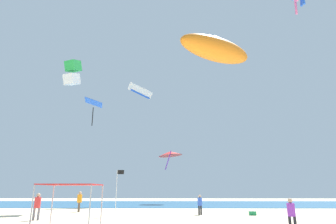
# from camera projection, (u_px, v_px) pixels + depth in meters

# --- Properties ---
(ocean_strip) EXTENTS (110.00, 21.72, 0.03)m
(ocean_strip) POSITION_uv_depth(u_px,v_px,m) (177.00, 204.00, 42.39)
(ocean_strip) COLOR #28608C
(ocean_strip) RESTS_ON ground
(canopy_tent) EXTENTS (3.23, 2.69, 2.38)m
(canopy_tent) POSITION_uv_depth(u_px,v_px,m) (71.00, 186.00, 16.58)
(canopy_tent) COLOR #B2B2B7
(canopy_tent) RESTS_ON ground
(person_near_tent) EXTENTS (0.39, 0.39, 1.63)m
(person_near_tent) POSITION_uv_depth(u_px,v_px,m) (291.00, 212.00, 14.17)
(person_near_tent) COLOR black
(person_near_tent) RESTS_ON ground
(person_leftmost) EXTENTS (0.45, 0.48, 1.91)m
(person_leftmost) POSITION_uv_depth(u_px,v_px,m) (79.00, 200.00, 26.87)
(person_leftmost) COLOR brown
(person_leftmost) RESTS_ON ground
(person_central) EXTENTS (0.39, 0.39, 1.65)m
(person_central) POSITION_uv_depth(u_px,v_px,m) (200.00, 203.00, 23.81)
(person_central) COLOR black
(person_central) RESTS_ON ground
(person_rightmost) EXTENTS (0.49, 0.43, 1.82)m
(person_rightmost) POSITION_uv_depth(u_px,v_px,m) (37.00, 204.00, 19.60)
(person_rightmost) COLOR slate
(person_rightmost) RESTS_ON ground
(banner_flag) EXTENTS (0.61, 0.06, 3.69)m
(banner_flag) POSITION_uv_depth(u_px,v_px,m) (117.00, 188.00, 23.28)
(banner_flag) COLOR silver
(banner_flag) RESTS_ON ground
(cooler_box) EXTENTS (0.57, 0.37, 0.35)m
(cooler_box) POSITION_uv_depth(u_px,v_px,m) (252.00, 213.00, 23.26)
(cooler_box) COLOR #1E8C4C
(cooler_box) RESTS_ON ground
(kite_box_green) EXTENTS (2.14, 2.33, 3.66)m
(kite_box_green) POSITION_uv_depth(u_px,v_px,m) (72.00, 73.00, 36.80)
(kite_box_green) COLOR green
(kite_delta_red) EXTENTS (4.55, 4.51, 3.27)m
(kite_delta_red) POSITION_uv_depth(u_px,v_px,m) (170.00, 154.00, 45.40)
(kite_delta_red) COLOR red
(kite_inflatable_orange) EXTENTS (8.22, 6.30, 3.14)m
(kite_inflatable_orange) POSITION_uv_depth(u_px,v_px,m) (216.00, 49.00, 26.60)
(kite_inflatable_orange) COLOR orange
(kite_diamond_blue) EXTENTS (2.44, 2.49, 3.12)m
(kite_diamond_blue) POSITION_uv_depth(u_px,v_px,m) (94.00, 104.00, 32.59)
(kite_diamond_blue) COLOR blue
(kite_parafoil_white) EXTENTS (4.28, 1.89, 2.67)m
(kite_parafoil_white) POSITION_uv_depth(u_px,v_px,m) (140.00, 91.00, 47.09)
(kite_parafoil_white) COLOR white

